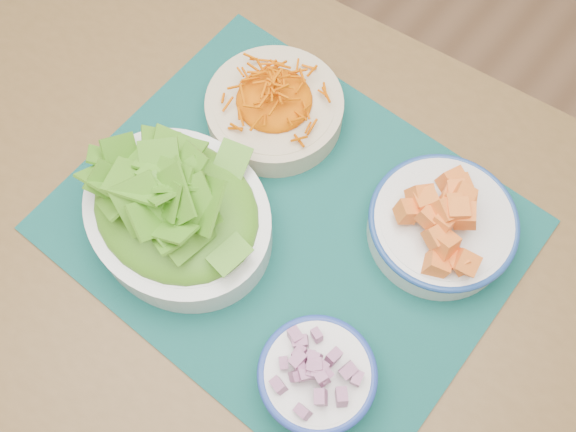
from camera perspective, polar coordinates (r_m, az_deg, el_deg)
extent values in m
plane|color=#916746|center=(1.73, -2.22, -1.34)|extent=(4.00, 4.00, 0.00)
cube|color=brown|center=(0.95, -5.28, -1.46)|extent=(1.42, 1.03, 0.04)
cylinder|color=brown|center=(1.65, -14.20, 14.78)|extent=(0.06, 0.06, 0.71)
cube|color=#08322F|center=(0.92, 0.00, -0.80)|extent=(0.61, 0.50, 0.00)
cylinder|color=beige|center=(0.99, -1.20, 9.38)|extent=(0.25, 0.25, 0.05)
ellipsoid|color=#E46500|center=(0.95, -1.25, 10.72)|extent=(0.18, 0.18, 0.04)
cylinder|color=silver|center=(0.92, 13.40, -0.93)|extent=(0.22, 0.22, 0.05)
torus|color=navy|center=(0.90, 13.69, -0.41)|extent=(0.21, 0.21, 0.01)
ellipsoid|color=orange|center=(0.87, 14.10, 0.35)|extent=(0.18, 0.18, 0.05)
ellipsoid|color=#2E7211|center=(0.85, -10.24, 1.44)|extent=(0.25, 0.21, 0.06)
cylinder|color=silver|center=(0.84, 2.57, -14.08)|extent=(0.17, 0.17, 0.05)
torus|color=#213B99|center=(0.82, 2.63, -13.84)|extent=(0.15, 0.15, 0.01)
ellipsoid|color=#6E0D44|center=(0.80, 2.68, -13.63)|extent=(0.13, 0.13, 0.03)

